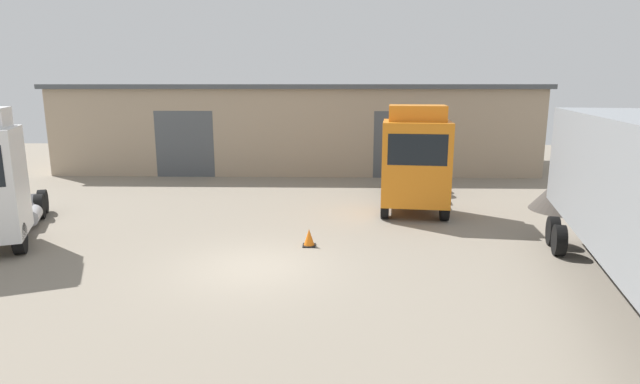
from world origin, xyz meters
TOP-DOWN VIEW (x-y plane):
  - ground_plane at (0.00, 0.00)m, footprint 60.00×60.00m
  - warehouse_building at (0.00, 18.45)m, footprint 27.54×9.41m
  - tractor_unit_orange at (5.39, 6.41)m, footprint 3.27×6.80m
  - gravel_pile at (11.56, 6.84)m, footprint 2.83×2.83m
  - traffic_cone at (1.45, 1.95)m, footprint 0.40×0.40m

SIDE VIEW (x-z plane):
  - ground_plane at x=0.00m, z-range 0.00..0.00m
  - traffic_cone at x=1.45m, z-range -0.02..0.53m
  - gravel_pile at x=11.56m, z-range 0.00..1.67m
  - tractor_unit_orange at x=5.39m, z-range -0.13..4.07m
  - warehouse_building at x=0.00m, z-range 0.01..5.01m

